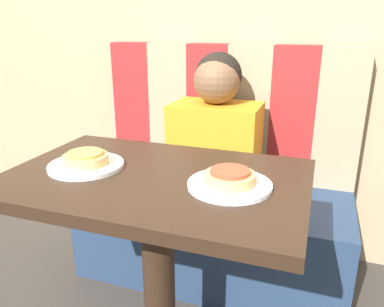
{
  "coord_description": "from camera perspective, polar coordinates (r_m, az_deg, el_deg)",
  "views": [
    {
      "loc": [
        0.42,
        -0.89,
        1.15
      ],
      "look_at": [
        0.0,
        0.32,
        0.71
      ],
      "focal_mm": 35.0,
      "sensor_mm": 36.0,
      "label": 1
    }
  ],
  "objects": [
    {
      "name": "pizza_right",
      "position": [
        0.98,
        5.8,
        -3.56
      ],
      "size": [
        0.13,
        0.13,
        0.04
      ],
      "color": "tan",
      "rests_on": "plate_right"
    },
    {
      "name": "pizza_left",
      "position": [
        1.15,
        -15.93,
        -0.69
      ],
      "size": [
        0.13,
        0.13,
        0.04
      ],
      "color": "tan",
      "rests_on": "plate_left"
    },
    {
      "name": "booth_seat",
      "position": [
        1.84,
        3.31,
        -11.6
      ],
      "size": [
        1.21,
        0.55,
        0.43
      ],
      "color": "navy",
      "rests_on": "ground_plane"
    },
    {
      "name": "plate_right",
      "position": [
        0.98,
        5.76,
        -4.78
      ],
      "size": [
        0.22,
        0.22,
        0.01
      ],
      "color": "white",
      "rests_on": "dining_table"
    },
    {
      "name": "dining_table",
      "position": [
        1.12,
        -5.39,
        -9.35
      ],
      "size": [
        0.85,
        0.56,
        0.74
      ],
      "color": "black",
      "rests_on": "ground_plane"
    },
    {
      "name": "person",
      "position": [
        1.64,
        3.67,
        3.75
      ],
      "size": [
        0.38,
        0.25,
        0.62
      ],
      "color": "orange",
      "rests_on": "booth_seat"
    },
    {
      "name": "plate_left",
      "position": [
        1.16,
        -15.83,
        -1.75
      ],
      "size": [
        0.22,
        0.22,
        0.01
      ],
      "color": "white",
      "rests_on": "dining_table"
    },
    {
      "name": "booth_backrest",
      "position": [
        1.85,
        5.58,
        6.34
      ],
      "size": [
        1.21,
        0.1,
        0.64
      ],
      "color": "maroon",
      "rests_on": "booth_seat"
    }
  ]
}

